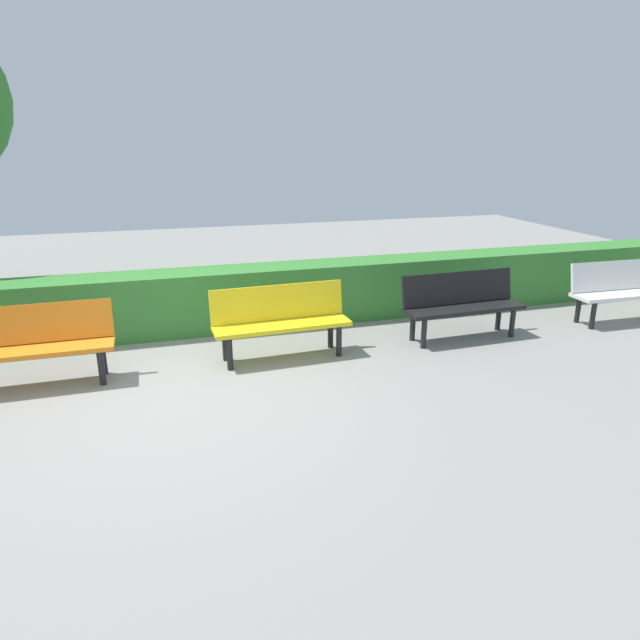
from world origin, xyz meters
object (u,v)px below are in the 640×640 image
bench_white (620,289)px  bench_orange (36,342)px  bench_yellow (281,318)px  bench_black (462,302)px

bench_white → bench_orange: same height
bench_white → bench_yellow: 4.98m
bench_yellow → bench_orange: size_ratio=1.05×
bench_white → bench_yellow: (4.98, -0.05, 0.00)m
bench_black → bench_yellow: size_ratio=0.99×
bench_white → bench_black: same height
bench_black → bench_white: bearing=177.3°
bench_white → bench_orange: bearing=1.6°
bench_white → bench_black: bearing=0.8°
bench_yellow → bench_orange: bearing=-1.3°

